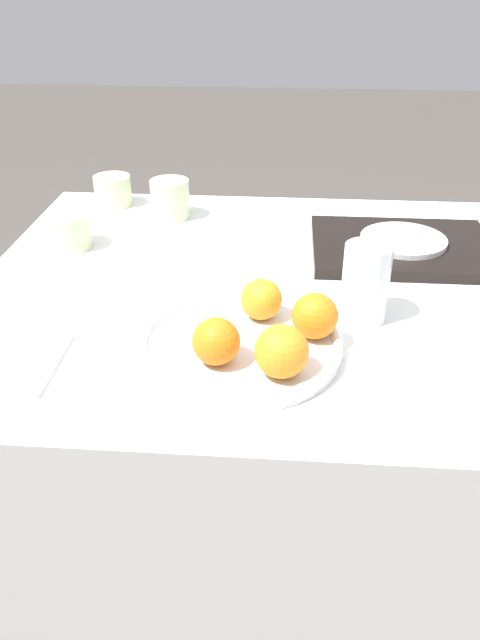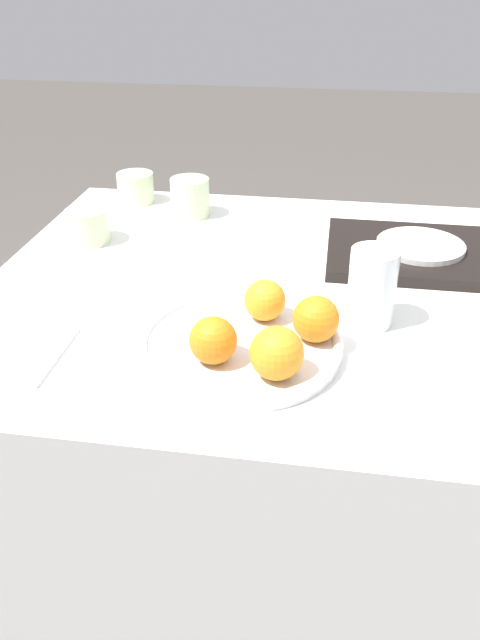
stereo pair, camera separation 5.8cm
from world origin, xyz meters
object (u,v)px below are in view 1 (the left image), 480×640
water_glass (365,283)px  serving_tray (402,247)px  side_plate (403,240)px  cup_0 (113,191)px  cup_1 (70,231)px  napkin (14,361)px  orange_1 (261,299)px  orange_3 (282,352)px  orange_2 (312,316)px  orange_0 (216,341)px  cup_2 (170,199)px  fruit_platter (240,343)px

water_glass → serving_tray: bearing=68.7°
side_plate → water_glass: bearing=-111.3°
cup_0 → cup_1: (-0.02, -0.23, -0.00)m
cup_0 → napkin: size_ratio=0.54×
orange_1 → orange_3: size_ratio=0.88×
serving_tray → cup_1: 0.62m
orange_2 → water_glass: 0.12m
water_glass → cup_1: size_ratio=1.46×
orange_0 → cup_0: size_ratio=0.79×
side_plate → serving_tray: bearing=0.0°
orange_3 → cup_2: size_ratio=0.86×
fruit_platter → orange_2: (0.10, 0.02, 0.04)m
serving_tray → side_plate: side_plate is taller
orange_3 → cup_0: (-0.38, 0.64, -0.02)m
orange_2 → serving_tray: (0.18, 0.33, -0.04)m
cup_2 → orange_0: bearing=-74.2°
fruit_platter → orange_0: size_ratio=4.51×
orange_0 → orange_1: bearing=66.1°
orange_1 → cup_2: bearing=115.9°
napkin → cup_1: bearing=96.2°
side_plate → cup_1: 0.62m
cup_0 → cup_2: cup_2 is taller
fruit_platter → serving_tray: (0.28, 0.35, -0.00)m
serving_tray → cup_0: size_ratio=4.13×
orange_2 → orange_3: (-0.04, -0.10, 0.00)m
serving_tray → napkin: serving_tray is taller
napkin → fruit_platter: bearing=10.3°
orange_3 → cup_2: (-0.24, 0.57, -0.01)m
orange_3 → cup_2: 0.62m
serving_tray → cup_2: 0.48m
water_glass → cup_2: 0.54m
side_plate → cup_0: bearing=160.8°
water_glass → fruit_platter: bearing=-149.4°
orange_2 → serving_tray: 0.38m
fruit_platter → cup_2: bearing=110.2°
orange_2 → cup_2: bearing=120.5°
orange_3 → napkin: (-0.36, 0.02, -0.05)m
cup_2 → cup_1: bearing=-134.2°
napkin → orange_2: bearing=10.7°
orange_1 → orange_3: 0.15m
side_plate → napkin: side_plate is taller
fruit_platter → serving_tray: size_ratio=0.86×
orange_3 → cup_0: bearing=120.8°
orange_1 → cup_1: (-0.37, 0.27, -0.01)m
cup_0 → cup_2: bearing=-24.4°
orange_3 → orange_1: bearing=102.7°
water_glass → cup_1: (-0.53, 0.23, -0.03)m
orange_2 → serving_tray: size_ratio=0.20×
orange_3 → napkin: 0.37m
orange_1 → napkin: size_ratio=0.41×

